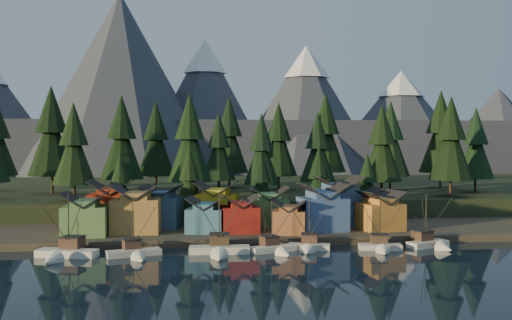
{
  "coord_description": "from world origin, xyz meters",
  "views": [
    {
      "loc": [
        -11.1,
        -94.59,
        20.79
      ],
      "look_at": [
        2.64,
        30.0,
        16.41
      ],
      "focal_mm": 40.0,
      "sensor_mm": 36.0,
      "label": 1
    }
  ],
  "objects": [
    {
      "name": "tree_hill_14",
      "position": [
        64.0,
        72.0,
        22.45
      ],
      "size": [
        12.91,
        12.91,
        30.08
      ],
      "color": "#332319",
      "rests_on": "hillside"
    },
    {
      "name": "house_back_0",
      "position": [
        -29.06,
        33.43,
        7.0
      ],
      "size": [
        9.63,
        9.24,
        10.48
      ],
      "rotation": [
        0.0,
        0.0,
        -0.0
      ],
      "color": "maroon",
      "rests_on": "shore_strip"
    },
    {
      "name": "house_front_5",
      "position": [
        16.25,
        24.15,
        6.76
      ],
      "size": [
        10.3,
        9.52,
        10.01
      ],
      "rotation": [
        0.0,
        0.0,
        0.09
      ],
      "color": "#3C578F",
      "rests_on": "shore_strip"
    },
    {
      "name": "tree_shore_0",
      "position": [
        -28.0,
        40.0,
        10.3
      ],
      "size": [
        6.92,
        6.92,
        16.11
      ],
      "color": "#332319",
      "rests_on": "shore_strip"
    },
    {
      "name": "boat_3",
      "position": [
        3.95,
        8.91,
        2.0
      ],
      "size": [
        9.3,
        9.76,
        10.47
      ],
      "rotation": [
        0.0,
        0.0,
        0.34
      ],
      "color": "silver",
      "rests_on": "ground"
    },
    {
      "name": "house_front_6",
      "position": [
        28.75,
        23.39,
        5.9
      ],
      "size": [
        9.89,
        9.54,
        8.36
      ],
      "rotation": [
        0.0,
        0.0,
        0.22
      ],
      "color": "#C57F32",
      "rests_on": "shore_strip"
    },
    {
      "name": "tree_hill_9",
      "position": [
        22.0,
        55.0,
        18.19
      ],
      "size": [
        9.58,
        9.58,
        22.31
      ],
      "color": "#332319",
      "rests_on": "hillside"
    },
    {
      "name": "tree_shore_3",
      "position": [
        19.0,
        40.0,
        11.3
      ],
      "size": [
        7.7,
        7.7,
        17.94
      ],
      "color": "#332319",
      "rests_on": "shore_strip"
    },
    {
      "name": "tree_hill_11",
      "position": [
        38.0,
        50.0,
        19.3
      ],
      "size": [
        10.44,
        10.44,
        24.33
      ],
      "color": "#332319",
      "rests_on": "hillside"
    },
    {
      "name": "house_back_2",
      "position": [
        -5.9,
        34.22,
        6.68
      ],
      "size": [
        10.84,
        10.25,
        9.86
      ],
      "rotation": [
        0.0,
        0.0,
        -0.21
      ],
      "color": "gold",
      "rests_on": "shore_strip"
    },
    {
      "name": "house_front_3",
      "position": [
        -1.47,
        23.95,
        5.56
      ],
      "size": [
        8.01,
        7.68,
        7.73
      ],
      "rotation": [
        0.0,
        0.0,
        0.06
      ],
      "color": "maroon",
      "rests_on": "shore_strip"
    },
    {
      "name": "boat_5",
      "position": [
        23.94,
        8.65,
        2.08
      ],
      "size": [
        8.55,
        9.07,
        10.46
      ],
      "rotation": [
        0.0,
        0.0,
        -0.16
      ],
      "color": "beige",
      "rests_on": "ground"
    },
    {
      "name": "mountain_ridge",
      "position": [
        -4.2,
        213.59,
        26.06
      ],
      "size": [
        560.0,
        190.0,
        90.0
      ],
      "color": "#424655",
      "rests_on": "ground"
    },
    {
      "name": "house_front_1",
      "position": [
        -22.97,
        26.07,
        6.85
      ],
      "size": [
        10.22,
        9.84,
        10.19
      ],
      "rotation": [
        0.0,
        0.0,
        -0.04
      ],
      "color": "#A5793A",
      "rests_on": "shore_strip"
    },
    {
      "name": "tree_hill_7",
      "position": [
        6.0,
        48.0,
        17.83
      ],
      "size": [
        9.3,
        9.3,
        21.66
      ],
      "color": "#332319",
      "rests_on": "hillside"
    },
    {
      "name": "tree_hill_10",
      "position": [
        30.0,
        80.0,
        22.18
      ],
      "size": [
        12.7,
        12.7,
        29.59
      ],
      "color": "#332319",
      "rests_on": "hillside"
    },
    {
      "name": "tree_hill_4",
      "position": [
        -22.0,
        75.0,
        20.43
      ],
      "size": [
        11.33,
        11.33,
        26.4
      ],
      "color": "#332319",
      "rests_on": "hillside"
    },
    {
      "name": "house_front_2",
      "position": [
        -8.56,
        24.56,
        5.39
      ],
      "size": [
        8.92,
        8.96,
        7.4
      ],
      "rotation": [
        0.0,
        0.0,
        -0.2
      ],
      "color": "#396B88",
      "rests_on": "shore_strip"
    },
    {
      "name": "house_back_4",
      "position": [
        21.46,
        31.56,
        7.34
      ],
      "size": [
        10.26,
        9.85,
        11.12
      ],
      "rotation": [
        0.0,
        0.0,
        -0.01
      ],
      "color": "#3B5C8B",
      "rests_on": "shore_strip"
    },
    {
      "name": "tree_hill_1",
      "position": [
        -50.0,
        68.0,
        22.4
      ],
      "size": [
        12.88,
        12.88,
        30.0
      ],
      "color": "#332319",
      "rests_on": "hillside"
    },
    {
      "name": "house_front_0",
      "position": [
        -32.78,
        22.92,
        6.1
      ],
      "size": [
        8.85,
        8.38,
        8.75
      ],
      "rotation": [
        0.0,
        0.0,
        0.01
      ],
      "color": "#598749",
      "rests_on": "shore_strip"
    },
    {
      "name": "house_back_3",
      "position": [
        5.74,
        32.2,
        6.14
      ],
      "size": [
        9.02,
        8.11,
        8.83
      ],
      "rotation": [
        0.0,
        0.0,
        -0.05
      ],
      "color": "#538849",
      "rests_on": "shore_strip"
    },
    {
      "name": "tree_hill_6",
      "position": [
        -4.0,
        65.0,
        18.37
      ],
      "size": [
        9.72,
        9.72,
        22.64
      ],
      "color": "#332319",
      "rests_on": "hillside"
    },
    {
      "name": "shore_strip",
      "position": [
        0.0,
        40.0,
        0.75
      ],
      "size": [
        400.0,
        50.0,
        1.5
      ],
      "primitive_type": "cube",
      "color": "#3C342B",
      "rests_on": "ground"
    },
    {
      "name": "boat_6",
      "position": [
        34.56,
        10.29,
        2.31
      ],
      "size": [
        9.2,
        9.81,
        11.45
      ],
      "rotation": [
        0.0,
        0.0,
        0.37
      ],
      "color": "beige",
      "rests_on": "ground"
    },
    {
      "name": "boat_2",
      "position": [
        -6.44,
        8.32,
        2.31
      ],
      "size": [
        11.5,
        12.43,
        12.51
      ],
      "rotation": [
        0.0,
        0.0,
        -0.05
      ],
      "color": "silver",
      "rests_on": "ground"
    },
    {
      "name": "tree_hill_13",
      "position": [
        56.0,
        48.0,
        20.44
      ],
      "size": [
        11.34,
        11.34,
        26.41
      ],
      "color": "#332319",
      "rests_on": "hillside"
    },
    {
      "name": "tree_hill_3",
      "position": [
        -30.0,
        60.0,
        20.72
      ],
      "size": [
        11.56,
        11.56,
        26.92
      ],
      "color": "#332319",
      "rests_on": "hillside"
    },
    {
      "name": "hillside",
      "position": [
        0.0,
        90.0,
        3.0
      ],
      "size": [
        420.0,
        100.0,
        6.0
      ],
      "primitive_type": "cube",
      "color": "black",
      "rests_on": "ground"
    },
    {
      "name": "tree_hill_15",
      "position": [
        0.0,
        82.0,
        21.53
      ],
      "size": [
        12.19,
        12.19,
        28.4
      ],
      "color": "#332319",
      "rests_on": "hillside"
    },
    {
      "name": "dock",
      "position": [
        0.0,
        16.5,
        0.5
      ],
      "size": [
        80.0,
        4.0,
        1.0
      ],
      "primitive_type": "cube",
      "color": "#443C30",
      "rests_on": "ground"
    },
    {
      "name": "tree_shore_1",
      "position": [
        -12.0,
        40.0,
        11.15
      ],
      "size": [
        7.59,
        7.59,
        17.68
      ],
      "color": "#332319",
      "rests_on": "shore_strip"
    },
    {
      "name": "tree_hill_17",
      "position": [
        68.0,
        58.0,
        19.19
      ],
      "size": [
        10.36,
        10.36,
        24.13
      ],
      "color": "#332319",
      "rests_on": "hillside"
    },
    {
      "name": "house_front_4",
      "position": [
        8.59,
        21.2,
        5.13
      ],
      "size": [
        8.24,
        8.64,
        6.91
      ],
      "rotation": [
        0.0,
        0.0,
        -0.23
      ],
      "color": "#955934",
      "rests_on": "shore_strip"
    },
    {
      "name": "house_back_5",
      "position": [
        27.9,
        32.88,
        5.87
      ],
      "size": [
        7.45,
        7.54,
        8.33
      ],
      "rotation": [
        0.0,
        0.0,
        0.01
      ],
      "color": "olive",
      "rests_on": "shore_strip"
    },
    {
      "name": "ground",
      "position": [
        0.0,
        0.0,
        0.0
      ],
      "size": [
        500.0,
        500.0,
        0.0
      ],
      "primitive_type": "plane",
      "color": "black",
      "rests_on": "ground"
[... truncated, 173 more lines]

